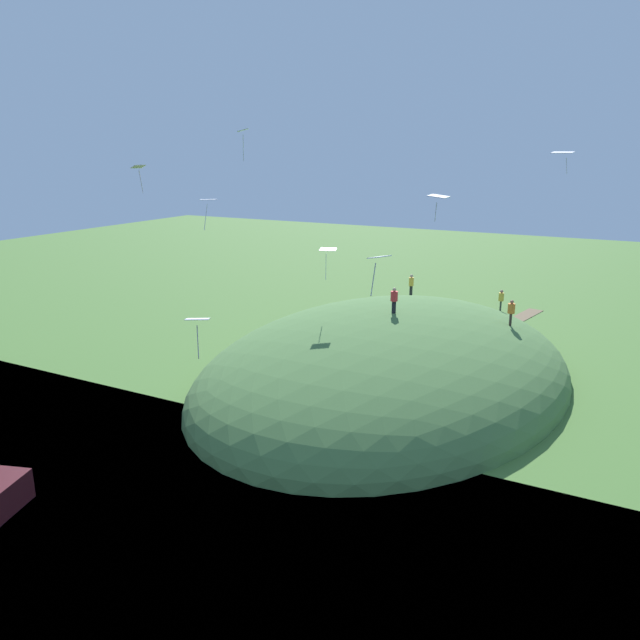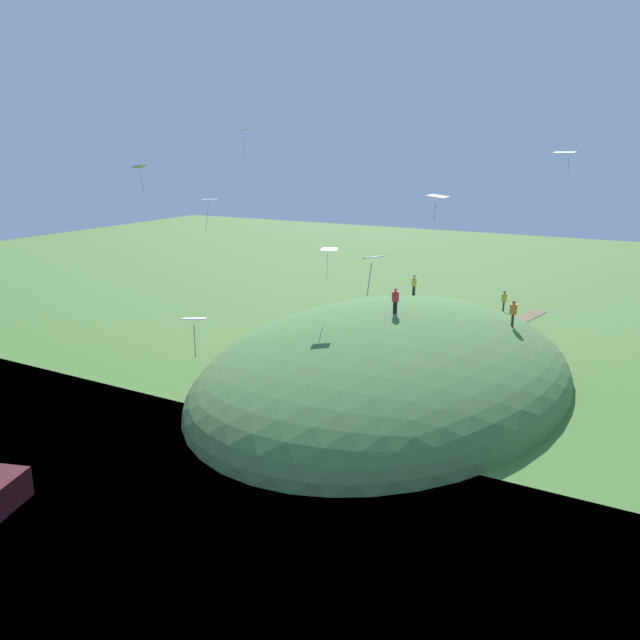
{
  "view_description": "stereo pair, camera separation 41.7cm",
  "coord_description": "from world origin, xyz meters",
  "px_view_note": "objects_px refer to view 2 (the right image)",
  "views": [
    {
      "loc": [
        -28.29,
        -10.54,
        13.67
      ],
      "look_at": [
        -0.22,
        4.32,
        4.98
      ],
      "focal_mm": 34.7,
      "sensor_mm": 36.0,
      "label": 1
    },
    {
      "loc": [
        -28.09,
        -10.9,
        13.67
      ],
      "look_at": [
        -0.22,
        4.32,
        4.98
      ],
      "focal_mm": 34.7,
      "sensor_mm": 36.0,
      "label": 2
    }
  ],
  "objects_px": {
    "person_near_shore": "(504,298)",
    "kite_4": "(209,201)",
    "person_with_child": "(395,298)",
    "kite_1": "(565,153)",
    "person_on_hilltop": "(513,310)",
    "kite_5": "(139,169)",
    "kite_3": "(244,132)",
    "kite_7": "(194,321)",
    "person_walking_path": "(414,283)",
    "kite_0": "(438,197)",
    "kite_6": "(375,260)",
    "kite_2": "(329,251)"
  },
  "relations": [
    {
      "from": "kite_4",
      "to": "kite_7",
      "type": "xyz_separation_m",
      "value": [
        -11.76,
        -8.44,
        -3.28
      ]
    },
    {
      "from": "person_near_shore",
      "to": "kite_5",
      "type": "distance_m",
      "value": 27.1
    },
    {
      "from": "kite_1",
      "to": "kite_0",
      "type": "bearing_deg",
      "value": 159.45
    },
    {
      "from": "person_with_child",
      "to": "kite_4",
      "type": "height_order",
      "value": "kite_4"
    },
    {
      "from": "kite_4",
      "to": "person_walking_path",
      "type": "bearing_deg",
      "value": -22.39
    },
    {
      "from": "kite_5",
      "to": "kite_6",
      "type": "xyz_separation_m",
      "value": [
        -4.73,
        -15.31,
        -2.77
      ]
    },
    {
      "from": "person_on_hilltop",
      "to": "kite_4",
      "type": "xyz_separation_m",
      "value": [
        -10.02,
        15.76,
        6.88
      ]
    },
    {
      "from": "person_with_child",
      "to": "kite_5",
      "type": "distance_m",
      "value": 16.57
    },
    {
      "from": "person_on_hilltop",
      "to": "kite_4",
      "type": "height_order",
      "value": "kite_4"
    },
    {
      "from": "person_on_hilltop",
      "to": "kite_5",
      "type": "relative_size",
      "value": 1.15
    },
    {
      "from": "kite_5",
      "to": "person_with_child",
      "type": "bearing_deg",
      "value": -43.9
    },
    {
      "from": "person_on_hilltop",
      "to": "kite_2",
      "type": "height_order",
      "value": "kite_2"
    },
    {
      "from": "kite_1",
      "to": "kite_4",
      "type": "bearing_deg",
      "value": 112.57
    },
    {
      "from": "person_near_shore",
      "to": "kite_4",
      "type": "distance_m",
      "value": 22.55
    },
    {
      "from": "person_near_shore",
      "to": "kite_7",
      "type": "xyz_separation_m",
      "value": [
        -27.83,
        5.44,
        4.29
      ]
    },
    {
      "from": "person_with_child",
      "to": "kite_1",
      "type": "height_order",
      "value": "kite_1"
    },
    {
      "from": "person_on_hilltop",
      "to": "kite_6",
      "type": "relative_size",
      "value": 1.14
    },
    {
      "from": "person_walking_path",
      "to": "kite_3",
      "type": "distance_m",
      "value": 20.02
    },
    {
      "from": "kite_5",
      "to": "kite_3",
      "type": "bearing_deg",
      "value": -30.69
    },
    {
      "from": "person_walking_path",
      "to": "kite_3",
      "type": "xyz_separation_m",
      "value": [
        -16.12,
        4.43,
        11.02
      ]
    },
    {
      "from": "kite_4",
      "to": "person_on_hilltop",
      "type": "bearing_deg",
      "value": -57.54
    },
    {
      "from": "person_near_shore",
      "to": "kite_5",
      "type": "relative_size",
      "value": 1.1
    },
    {
      "from": "kite_3",
      "to": "person_near_shore",
      "type": "bearing_deg",
      "value": -36.26
    },
    {
      "from": "kite_3",
      "to": "kite_7",
      "type": "distance_m",
      "value": 15.31
    },
    {
      "from": "kite_0",
      "to": "kite_6",
      "type": "relative_size",
      "value": 0.82
    },
    {
      "from": "person_walking_path",
      "to": "kite_0",
      "type": "bearing_deg",
      "value": -58.71
    },
    {
      "from": "kite_2",
      "to": "kite_4",
      "type": "relative_size",
      "value": 1.13
    },
    {
      "from": "person_with_child",
      "to": "person_walking_path",
      "type": "distance_m",
      "value": 11.08
    },
    {
      "from": "person_with_child",
      "to": "person_on_hilltop",
      "type": "distance_m",
      "value": 7.65
    },
    {
      "from": "kite_7",
      "to": "kite_4",
      "type": "bearing_deg",
      "value": 35.67
    },
    {
      "from": "person_walking_path",
      "to": "kite_0",
      "type": "xyz_separation_m",
      "value": [
        -18.83,
        -7.7,
        8.06
      ]
    },
    {
      "from": "person_with_child",
      "to": "kite_4",
      "type": "distance_m",
      "value": 12.56
    },
    {
      "from": "person_near_shore",
      "to": "kite_0",
      "type": "height_order",
      "value": "kite_0"
    },
    {
      "from": "person_near_shore",
      "to": "kite_0",
      "type": "xyz_separation_m",
      "value": [
        -18.43,
        -0.6,
        8.44
      ]
    },
    {
      "from": "person_walking_path",
      "to": "kite_7",
      "type": "distance_m",
      "value": 28.55
    },
    {
      "from": "person_with_child",
      "to": "kite_6",
      "type": "relative_size",
      "value": 1.11
    },
    {
      "from": "kite_6",
      "to": "kite_7",
      "type": "relative_size",
      "value": 0.88
    },
    {
      "from": "kite_2",
      "to": "kite_5",
      "type": "distance_m",
      "value": 12.28
    },
    {
      "from": "kite_1",
      "to": "person_near_shore",
      "type": "bearing_deg",
      "value": 26.95
    },
    {
      "from": "person_on_hilltop",
      "to": "person_walking_path",
      "type": "bearing_deg",
      "value": -143.62
    },
    {
      "from": "person_with_child",
      "to": "kite_2",
      "type": "height_order",
      "value": "kite_2"
    },
    {
      "from": "kite_1",
      "to": "kite_5",
      "type": "height_order",
      "value": "kite_1"
    },
    {
      "from": "person_with_child",
      "to": "kite_1",
      "type": "relative_size",
      "value": 1.35
    },
    {
      "from": "kite_5",
      "to": "kite_7",
      "type": "height_order",
      "value": "kite_5"
    },
    {
      "from": "person_near_shore",
      "to": "kite_4",
      "type": "relative_size",
      "value": 0.88
    },
    {
      "from": "person_walking_path",
      "to": "kite_1",
      "type": "relative_size",
      "value": 1.46
    },
    {
      "from": "kite_1",
      "to": "kite_2",
      "type": "xyz_separation_m",
      "value": [
        -2.93,
        12.76,
        -5.86
      ]
    },
    {
      "from": "person_on_hilltop",
      "to": "kite_0",
      "type": "distance_m",
      "value": 14.66
    },
    {
      "from": "person_on_hilltop",
      "to": "person_near_shore",
      "type": "height_order",
      "value": "person_on_hilltop"
    },
    {
      "from": "person_near_shore",
      "to": "kite_4",
      "type": "bearing_deg",
      "value": 132.56
    }
  ]
}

